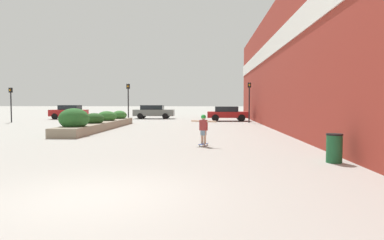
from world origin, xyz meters
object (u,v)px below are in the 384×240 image
Objects in this scene: skateboard at (203,144)px; traffic_light_right at (249,95)px; skateboarder at (203,126)px; trash_bin at (334,148)px; car_center_right at (69,112)px; car_center_left at (154,112)px; car_leftmost at (322,113)px; traffic_light_far_left at (11,98)px; traffic_light_left at (128,96)px; car_rightmost at (227,113)px.

skateboard is 17.24m from traffic_light_right.
skateboarder is 1.39× the size of trash_bin.
skateboarder is 26.90m from car_center_right.
skateboarder is at bearing 14.17° from car_center_left.
traffic_light_right reaches higher than car_leftmost.
car_center_left reaches higher than car_leftmost.
traffic_light_far_left is at bearing 137.87° from trash_bin.
traffic_light_left reaches higher than skateboarder.
car_rightmost is 20.22m from traffic_light_far_left.
car_center_right is (-15.05, 22.29, -0.04)m from skateboarder.
car_center_left is 9.14m from car_rightmost.
skateboarder is 0.27× the size of car_leftmost.
skateboarder is at bearing -66.69° from traffic_light_left.
car_leftmost is 20.25m from traffic_light_left.
skateboard is at bearing -102.98° from traffic_light_right.
skateboarder is 0.35× the size of traffic_light_left.
car_center_left is at bearing 110.07° from trash_bin.
traffic_light_far_left is (-10.73, -0.49, -0.21)m from traffic_light_left.
skateboarder reaches higher than skateboard.
traffic_light_left reaches higher than car_center_right.
skateboarder is 5.53m from trash_bin.
skateboarder is at bearing -68.62° from skateboard.
skateboard is 5.53m from trash_bin.
traffic_light_far_left is at bearing 164.16° from skateboarder.
traffic_light_far_left is (-11.88, -7.63, 1.39)m from car_center_left.
car_rightmost reaches higher than trash_bin.
traffic_light_right reaches higher than skateboard.
skateboard is 24.47m from car_center_left.
car_leftmost is at bearing -89.70° from car_center_right.
car_rightmost is at bearing 16.79° from traffic_light_left.
car_center_left is 1.23× the size of traffic_light_right.
skateboarder is 0.28× the size of car_center_left.
car_center_left is 14.19m from traffic_light_far_left.
traffic_light_far_left is at bearing 155.65° from car_center_right.
car_center_right is at bearing 90.30° from car_leftmost.
traffic_light_right is (1.80, -2.69, 1.68)m from car_rightmost.
skateboard is at bearing -145.97° from car_center_right.
car_center_right reaches higher than car_leftmost.
car_rightmost is at bearing 123.72° from traffic_light_right.
traffic_light_far_left is at bearing -178.51° from traffic_light_right.
car_center_right is 6.96m from traffic_light_far_left.
traffic_light_left reaches higher than traffic_light_far_left.
skateboard is 18.19m from traffic_light_left.
trash_bin is at bearing 4.97° from car_rightmost.
traffic_light_right reaches higher than car_center_left.
trash_bin is 23.27m from traffic_light_left.
car_center_left reaches higher than skateboard.
traffic_light_left is at bearing -73.21° from car_rightmost.
car_leftmost is 27.23m from car_center_right.
car_leftmost reaches higher than skateboard.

